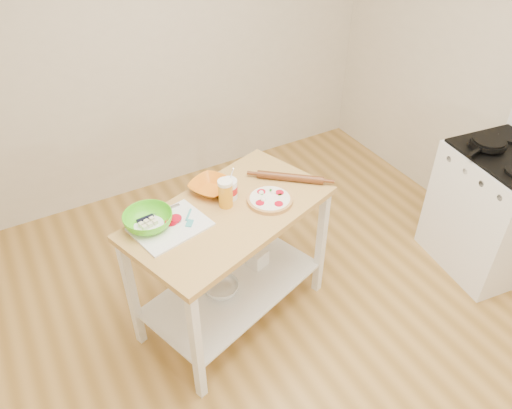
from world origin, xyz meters
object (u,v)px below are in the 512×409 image
object	(u,v)px
pizza	(270,199)
yogurt_tub	(229,189)
spatula	(189,219)
cutting_board	(169,226)
beer_pint	(226,193)
rolling_pin	(290,178)
shelf_glass_bowl	(221,288)
skillet	(488,143)
prep_island	(231,242)
orange_bowl	(211,187)
green_bowl	(148,220)
knife	(152,215)
shelf_bin	(257,258)
gas_stove	(494,210)

from	to	relation	value
pizza	yogurt_tub	distance (m)	0.25
pizza	spatula	bearing A→B (deg)	171.84
cutting_board	yogurt_tub	size ratio (longest dim) A/B	2.08
beer_pint	rolling_pin	distance (m)	0.47
yogurt_tub	shelf_glass_bowl	xyz separation A→B (m)	(-0.14, -0.12, -0.67)
skillet	prep_island	bearing A→B (deg)	158.38
cutting_board	spatula	bearing A→B (deg)	-13.59
prep_island	cutting_board	size ratio (longest dim) A/B	2.99
beer_pint	rolling_pin	bearing A→B (deg)	2.98
prep_island	spatula	size ratio (longest dim) A/B	9.24
spatula	shelf_glass_bowl	world-z (taller)	spatula
orange_bowl	shelf_glass_bowl	bearing A→B (deg)	-107.95
skillet	yogurt_tub	size ratio (longest dim) A/B	1.68
yogurt_tub	shelf_glass_bowl	distance (m)	0.69
prep_island	spatula	distance (m)	0.36
green_bowl	rolling_pin	size ratio (longest dim) A/B	0.66
pizza	spatula	xyz separation A→B (m)	(-0.49, 0.07, 0.00)
pizza	knife	bearing A→B (deg)	163.11
beer_pint	yogurt_tub	bearing A→B (deg)	49.12
orange_bowl	skillet	bearing A→B (deg)	-16.29
orange_bowl	yogurt_tub	world-z (taller)	yogurt_tub
prep_island	yogurt_tub	xyz separation A→B (m)	(0.06, 0.11, 0.31)
cutting_board	knife	distance (m)	0.14
yogurt_tub	green_bowl	bearing A→B (deg)	-178.12
skillet	shelf_glass_bowl	xyz separation A→B (m)	(-1.87, 0.29, -0.68)
shelf_bin	pizza	bearing A→B (deg)	-88.62
green_bowl	shelf_bin	world-z (taller)	green_bowl
prep_island	knife	distance (m)	0.51
prep_island	knife	size ratio (longest dim) A/B	5.05
cutting_board	yogurt_tub	distance (m)	0.42
cutting_board	rolling_pin	bearing A→B (deg)	-9.22
skillet	orange_bowl	size ratio (longest dim) A/B	1.51
skillet	gas_stove	bearing A→B (deg)	-71.15
knife	orange_bowl	size ratio (longest dim) A/B	1.11
gas_stove	shelf_bin	distance (m)	1.74
gas_stove	cutting_board	bearing A→B (deg)	175.45
beer_pint	shelf_bin	world-z (taller)	beer_pint
pizza	gas_stove	bearing A→B (deg)	-14.10
knife	shelf_glass_bowl	world-z (taller)	knife
green_bowl	prep_island	bearing A→B (deg)	-11.71
gas_stove	shelf_glass_bowl	xyz separation A→B (m)	(-1.96, 0.45, -0.18)
prep_island	shelf_glass_bowl	bearing A→B (deg)	-175.25
spatula	shelf_glass_bowl	xyz separation A→B (m)	(0.16, -0.03, -0.62)
prep_island	green_bowl	distance (m)	0.55
knife	yogurt_tub	xyz separation A→B (m)	(0.46, -0.05, 0.04)
gas_stove	knife	xyz separation A→B (m)	(-2.29, 0.61, 0.44)
skillet	pizza	distance (m)	1.56
gas_stove	spatula	bearing A→B (deg)	174.86
skillet	green_bowl	size ratio (longest dim) A/B	1.35
pizza	shelf_glass_bowl	world-z (taller)	pizza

